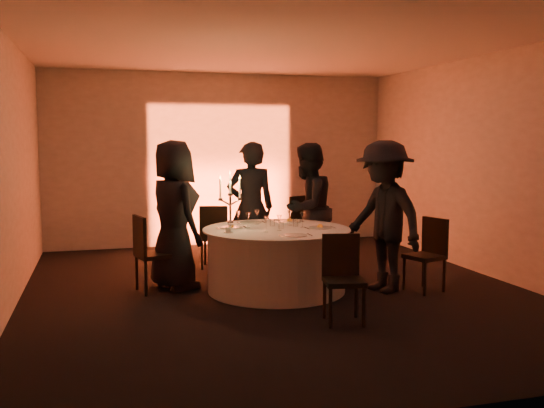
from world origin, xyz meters
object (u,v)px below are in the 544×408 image
object	(u,v)px
guest_right	(384,216)
coffee_cup	(228,230)
chair_right	(429,250)
guest_left	(174,215)
guest_back_right	(307,209)
chair_left	(149,249)
guest_back_left	(251,208)
chair_back_right	(296,226)
chair_back_left	(215,233)
banquet_table	(276,260)
chair_front	(343,273)
candelabra	(230,209)

from	to	relation	value
guest_right	coffee_cup	size ratio (longest dim) A/B	16.74
chair_right	guest_left	bearing A→B (deg)	-125.31
guest_back_right	chair_left	bearing A→B (deg)	-27.65
guest_back_left	chair_back_right	bearing A→B (deg)	-161.41
guest_right	chair_back_left	bearing A→B (deg)	-153.41
chair_back_right	guest_right	world-z (taller)	guest_right
guest_left	guest_right	bearing A→B (deg)	-131.02
guest_left	guest_back_right	distance (m)	1.90
chair_back_left	chair_back_right	bearing A→B (deg)	-172.17
chair_right	guest_back_left	bearing A→B (deg)	-147.69
chair_back_right	chair_right	xyz separation A→B (m)	(1.12, -1.79, -0.09)
banquet_table	coffee_cup	xyz separation A→B (m)	(-0.63, -0.16, 0.42)
chair_left	coffee_cup	bearing A→B (deg)	-134.21
chair_front	chair_back_right	bearing A→B (deg)	92.88
chair_back_right	chair_front	bearing A→B (deg)	57.01
chair_left	chair_back_right	bearing A→B (deg)	-81.02
guest_right	candelabra	bearing A→B (deg)	-121.86
guest_back_right	guest_right	bearing A→B (deg)	75.69
chair_back_right	coffee_cup	bearing A→B (deg)	22.96
chair_back_left	chair_front	bearing A→B (deg)	122.52
chair_right	candelabra	distance (m)	2.48
coffee_cup	candelabra	world-z (taller)	candelabra
banquet_table	guest_left	size ratio (longest dim) A/B	0.97
chair_back_left	chair_back_right	xyz separation A→B (m)	(1.17, -0.19, 0.08)
chair_front	guest_back_left	distance (m)	2.53
banquet_table	chair_right	bearing A→B (deg)	-15.81
guest_back_right	guest_right	world-z (taller)	guest_right
banquet_table	chair_front	xyz separation A→B (m)	(0.30, -1.39, 0.11)
chair_left	chair_right	bearing A→B (deg)	-118.70
coffee_cup	guest_left	bearing A→B (deg)	130.99
guest_back_left	candelabra	world-z (taller)	guest_back_left
candelabra	chair_back_right	bearing A→B (deg)	43.87
guest_back_right	guest_left	bearing A→B (deg)	-29.35
chair_front	candelabra	distance (m)	1.80
chair_back_right	chair_front	distance (m)	2.70
chair_back_right	guest_back_left	world-z (taller)	guest_back_left
chair_right	candelabra	world-z (taller)	candelabra
banquet_table	chair_back_right	xyz separation A→B (m)	(0.67, 1.28, 0.21)
candelabra	guest_right	bearing A→B (deg)	-15.09
chair_back_left	candelabra	bearing A→B (deg)	104.80
chair_left	candelabra	xyz separation A→B (m)	(0.96, -0.24, 0.49)
chair_front	guest_right	xyz separation A→B (m)	(0.95, 1.01, 0.42)
candelabra	chair_left	bearing A→B (deg)	166.18
guest_back_left	chair_front	bearing A→B (deg)	101.13
guest_back_left	chair_right	bearing A→B (deg)	142.41
chair_front	candelabra	size ratio (longest dim) A/B	1.25
chair_left	guest_back_right	size ratio (longest dim) A/B	0.52
chair_back_right	chair_right	world-z (taller)	chair_back_right
coffee_cup	chair_back_right	bearing A→B (deg)	47.92
chair_front	guest_right	bearing A→B (deg)	57.58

